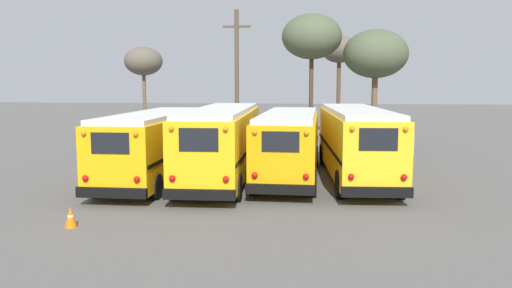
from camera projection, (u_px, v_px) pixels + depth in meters
name	position (u px, v px, depth m)	size (l,w,h in m)	color
ground_plane	(257.00, 178.00, 22.51)	(160.00, 160.00, 0.00)	#5B5956
school_bus_0	(155.00, 144.00, 21.84)	(2.60, 9.92, 2.98)	#EAAA0F
school_bus_1	(222.00, 141.00, 21.92)	(2.80, 10.89, 3.18)	yellow
school_bus_2	(289.00, 142.00, 22.18)	(2.71, 9.82, 2.97)	#E5A00C
school_bus_3	(355.00, 140.00, 22.13)	(3.03, 10.72, 3.15)	yellow
utility_pole	(237.00, 77.00, 32.57)	(1.80, 0.27, 8.95)	brown
bare_tree_0	(312.00, 37.00, 31.38)	(3.79, 3.79, 8.58)	#473323
bare_tree_1	(143.00, 62.00, 35.01)	(2.67, 2.67, 6.77)	brown
bare_tree_2	(376.00, 55.00, 30.94)	(4.00, 4.00, 7.55)	brown
bare_tree_3	(339.00, 51.00, 38.36)	(2.79, 2.79, 7.88)	brown
fence_line	(270.00, 138.00, 29.85)	(16.82, 0.06, 1.42)	#939399
traffic_cone	(71.00, 217.00, 14.79)	(0.36, 0.36, 0.63)	orange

